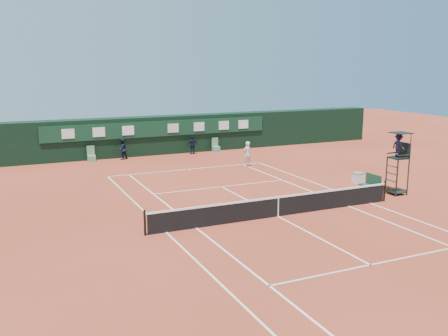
{
  "coord_description": "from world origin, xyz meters",
  "views": [
    {
      "loc": [
        -11.66,
        -19.35,
        6.95
      ],
      "look_at": [
        -0.03,
        6.0,
        1.2
      ],
      "focal_mm": 40.0,
      "sensor_mm": 36.0,
      "label": 1
    }
  ],
  "objects_px": {
    "cooler": "(358,178)",
    "player": "(247,154)",
    "umpire_chair": "(399,150)",
    "player_bench": "(371,183)",
    "tennis_net": "(278,206)"
  },
  "relations": [
    {
      "from": "umpire_chair",
      "to": "player_bench",
      "type": "bearing_deg",
      "value": 152.08
    },
    {
      "from": "umpire_chair",
      "to": "player_bench",
      "type": "height_order",
      "value": "umpire_chair"
    },
    {
      "from": "tennis_net",
      "to": "cooler",
      "type": "distance_m",
      "value": 8.76
    },
    {
      "from": "tennis_net",
      "to": "cooler",
      "type": "xyz_separation_m",
      "value": [
        7.86,
        3.86,
        -0.18
      ]
    },
    {
      "from": "umpire_chair",
      "to": "cooler",
      "type": "height_order",
      "value": "umpire_chair"
    },
    {
      "from": "tennis_net",
      "to": "player_bench",
      "type": "distance_m",
      "value": 6.96
    },
    {
      "from": "cooler",
      "to": "player",
      "type": "xyz_separation_m",
      "value": [
        -3.74,
        7.29,
        0.56
      ]
    },
    {
      "from": "cooler",
      "to": "player",
      "type": "height_order",
      "value": "player"
    },
    {
      "from": "umpire_chair",
      "to": "cooler",
      "type": "xyz_separation_m",
      "value": [
        -0.14,
        3.02,
        -2.13
      ]
    },
    {
      "from": "tennis_net",
      "to": "umpire_chair",
      "type": "xyz_separation_m",
      "value": [
        8.0,
        0.85,
        1.95
      ]
    },
    {
      "from": "umpire_chair",
      "to": "player_bench",
      "type": "distance_m",
      "value": 2.3
    },
    {
      "from": "tennis_net",
      "to": "player_bench",
      "type": "xyz_separation_m",
      "value": [
        6.8,
        1.48,
        0.09
      ]
    },
    {
      "from": "player_bench",
      "to": "player",
      "type": "xyz_separation_m",
      "value": [
        -2.69,
        9.68,
        0.29
      ]
    },
    {
      "from": "tennis_net",
      "to": "player_bench",
      "type": "bearing_deg",
      "value": 12.27
    },
    {
      "from": "tennis_net",
      "to": "player",
      "type": "bearing_deg",
      "value": 69.76
    }
  ]
}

